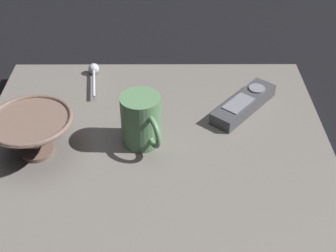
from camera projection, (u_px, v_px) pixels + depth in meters
ground_plane at (154, 154)px, 0.87m from camera, size 6.00×6.00×0.00m
table at (154, 146)px, 0.86m from camera, size 0.53×0.64×0.04m
cereal_bowl at (33, 133)px, 0.79m from camera, size 0.15×0.15×0.08m
coffee_mug at (141, 121)px, 0.81m from camera, size 0.10×0.07×0.10m
teaspoon at (94, 72)px, 1.00m from camera, size 0.12×0.03×0.02m
tv_remote_near at (244, 104)px, 0.91m from camera, size 0.16×0.14×0.03m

